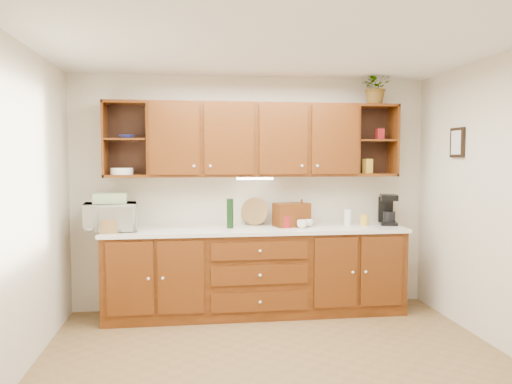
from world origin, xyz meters
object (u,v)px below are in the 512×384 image
object	(u,v)px
microwave	(110,217)
coffee_maker	(388,210)
bread_box	(291,215)
potted_plant	(376,87)

from	to	relation	value
microwave	coffee_maker	world-z (taller)	coffee_maker
bread_box	microwave	bearing A→B (deg)	169.69
microwave	bread_box	bearing A→B (deg)	-4.57
potted_plant	microwave	bearing A→B (deg)	-177.86
coffee_maker	potted_plant	size ratio (longest dim) A/B	0.90
bread_box	potted_plant	world-z (taller)	potted_plant
microwave	potted_plant	xyz separation A→B (m)	(2.87, 0.11, 1.39)
microwave	coffee_maker	xyz separation A→B (m)	(3.04, 0.11, 0.02)
bread_box	coffee_maker	xyz separation A→B (m)	(1.11, 0.01, 0.03)
bread_box	coffee_maker	world-z (taller)	coffee_maker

